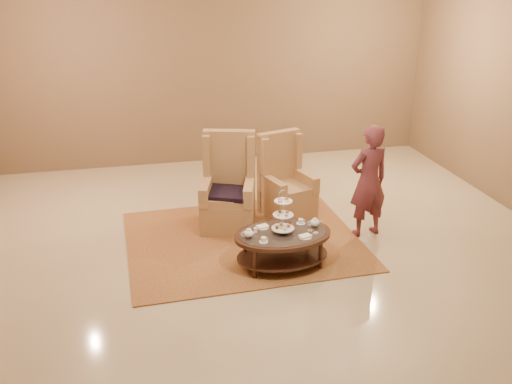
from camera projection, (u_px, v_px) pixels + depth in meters
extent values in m
plane|color=#C7B794|center=(268.00, 256.00, 7.42)|extent=(8.00, 8.00, 0.00)
cube|color=white|center=(268.00, 256.00, 7.42)|extent=(8.00, 8.00, 0.02)
cube|color=brown|center=(216.00, 68.00, 10.37)|extent=(8.00, 0.04, 3.50)
cube|color=#AB773C|center=(243.00, 240.00, 7.82)|extent=(3.18, 2.68, 0.02)
cylinder|color=black|center=(255.00, 264.00, 6.81)|extent=(0.05, 0.05, 0.40)
cylinder|color=black|center=(320.00, 255.00, 7.03)|extent=(0.05, 0.05, 0.40)
cylinder|color=black|center=(245.00, 247.00, 7.21)|extent=(0.05, 0.05, 0.40)
cylinder|color=black|center=(308.00, 239.00, 7.42)|extent=(0.05, 0.05, 0.40)
cylinder|color=silver|center=(283.00, 214.00, 6.93)|extent=(0.01, 0.01, 0.50)
torus|color=silver|center=(283.00, 195.00, 6.83)|extent=(0.13, 0.02, 0.13)
cylinder|color=white|center=(283.00, 228.00, 7.00)|extent=(0.30, 0.30, 0.01)
cylinder|color=white|center=(283.00, 215.00, 6.93)|extent=(0.26, 0.26, 0.01)
cylinder|color=white|center=(283.00, 201.00, 6.86)|extent=(0.23, 0.23, 0.01)
cylinder|color=#C56569|center=(289.00, 226.00, 7.01)|extent=(0.04, 0.04, 0.03)
cylinder|color=tan|center=(281.00, 224.00, 7.06)|extent=(0.04, 0.04, 0.03)
cylinder|color=brown|center=(277.00, 227.00, 6.97)|extent=(0.04, 0.04, 0.03)
cylinder|color=beige|center=(285.00, 229.00, 6.92)|extent=(0.04, 0.04, 0.03)
ellipsoid|color=tan|center=(288.00, 212.00, 6.96)|extent=(0.05, 0.05, 0.03)
ellipsoid|color=brown|center=(280.00, 211.00, 6.98)|extent=(0.05, 0.05, 0.03)
ellipsoid|color=beige|center=(278.00, 214.00, 6.89)|extent=(0.05, 0.05, 0.03)
ellipsoid|color=#C56569|center=(286.00, 215.00, 6.87)|extent=(0.05, 0.05, 0.03)
cube|color=brown|center=(286.00, 198.00, 6.90)|extent=(0.05, 0.03, 0.02)
cube|color=beige|center=(279.00, 199.00, 6.89)|extent=(0.05, 0.03, 0.02)
cube|color=#C56569|center=(280.00, 202.00, 6.81)|extent=(0.05, 0.03, 0.02)
cube|color=tan|center=(287.00, 201.00, 6.82)|extent=(0.05, 0.03, 0.02)
ellipsoid|color=white|center=(249.00, 234.00, 6.87)|extent=(0.13, 0.13, 0.10)
cylinder|color=white|center=(249.00, 230.00, 6.85)|extent=(0.06, 0.06, 0.01)
sphere|color=white|center=(249.00, 229.00, 6.85)|extent=(0.02, 0.02, 0.02)
cone|color=white|center=(255.00, 232.00, 6.89)|extent=(0.08, 0.03, 0.05)
torus|color=white|center=(244.00, 234.00, 6.85)|extent=(0.07, 0.02, 0.07)
ellipsoid|color=white|center=(315.00, 223.00, 7.16)|extent=(0.13, 0.13, 0.10)
cylinder|color=white|center=(315.00, 219.00, 7.14)|extent=(0.06, 0.06, 0.01)
sphere|color=white|center=(315.00, 218.00, 7.13)|extent=(0.02, 0.02, 0.02)
cone|color=white|center=(320.00, 222.00, 7.17)|extent=(0.08, 0.03, 0.05)
torus|color=white|center=(310.00, 223.00, 7.14)|extent=(0.07, 0.02, 0.07)
cylinder|color=white|center=(264.00, 242.00, 6.78)|extent=(0.12, 0.12, 0.01)
cylinder|color=white|center=(264.00, 239.00, 6.77)|extent=(0.07, 0.07, 0.06)
torus|color=white|center=(267.00, 239.00, 6.78)|extent=(0.04, 0.01, 0.04)
cylinder|color=white|center=(301.00, 223.00, 7.26)|extent=(0.12, 0.12, 0.01)
cylinder|color=white|center=(301.00, 221.00, 7.24)|extent=(0.07, 0.07, 0.06)
torus|color=white|center=(304.00, 221.00, 7.25)|extent=(0.04, 0.01, 0.04)
cylinder|color=white|center=(262.00, 227.00, 7.15)|extent=(0.17, 0.17, 0.01)
cube|color=#EFE7CA|center=(262.00, 226.00, 7.14)|extent=(0.16, 0.13, 0.02)
cylinder|color=white|center=(305.00, 237.00, 6.90)|extent=(0.17, 0.17, 0.01)
cube|color=#EFE7CA|center=(305.00, 236.00, 6.89)|extent=(0.16, 0.13, 0.02)
cylinder|color=white|center=(255.00, 230.00, 7.02)|extent=(0.05, 0.05, 0.06)
cylinder|color=white|center=(316.00, 233.00, 6.99)|extent=(0.06, 0.06, 0.01)
cylinder|color=#C56569|center=(316.00, 232.00, 6.99)|extent=(0.04, 0.04, 0.01)
cylinder|color=white|center=(310.00, 230.00, 7.06)|extent=(0.06, 0.06, 0.01)
cylinder|color=brown|center=(310.00, 230.00, 7.06)|extent=(0.04, 0.04, 0.01)
cylinder|color=white|center=(249.00, 229.00, 7.08)|extent=(0.06, 0.06, 0.01)
cylinder|color=beige|center=(249.00, 229.00, 7.08)|extent=(0.04, 0.04, 0.01)
cube|color=tan|center=(228.00, 213.00, 8.14)|extent=(0.90, 0.90, 0.44)
cube|color=tan|center=(228.00, 197.00, 7.99)|extent=(0.77, 0.77, 0.10)
cube|color=tan|center=(230.00, 176.00, 8.25)|extent=(0.74, 0.34, 1.36)
cube|color=tan|center=(207.00, 156.00, 8.11)|extent=(0.16, 0.25, 0.63)
cube|color=tan|center=(251.00, 156.00, 8.08)|extent=(0.16, 0.25, 0.63)
cube|color=tan|center=(206.00, 191.00, 7.98)|extent=(0.30, 0.67, 0.27)
cube|color=tan|center=(249.00, 192.00, 7.95)|extent=(0.30, 0.67, 0.27)
cube|color=black|center=(227.00, 193.00, 7.94)|extent=(0.74, 0.71, 0.06)
cube|color=tan|center=(287.00, 203.00, 8.53)|extent=(0.83, 0.83, 0.40)
cube|color=tan|center=(289.00, 189.00, 8.40)|extent=(0.70, 0.70, 0.10)
cube|color=tan|center=(278.00, 171.00, 8.60)|extent=(0.68, 0.31, 1.24)
cube|color=tan|center=(263.00, 157.00, 8.33)|extent=(0.15, 0.23, 0.57)
cube|color=tan|center=(296.00, 151.00, 8.59)|extent=(0.15, 0.23, 0.57)
cube|color=tan|center=(273.00, 187.00, 8.24)|extent=(0.28, 0.61, 0.25)
cube|color=tan|center=(305.00, 181.00, 8.49)|extent=(0.28, 0.61, 0.25)
imported|color=brown|center=(369.00, 181.00, 7.73)|extent=(0.64, 0.48, 1.58)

